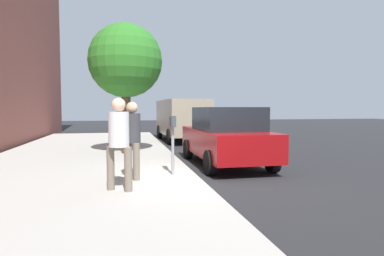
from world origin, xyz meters
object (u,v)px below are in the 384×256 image
(pedestrian_bystander, at_px, (119,136))
(street_tree, at_px, (126,61))
(parked_sedan_near, at_px, (226,136))
(parking_meter, at_px, (173,132))
(parked_van_far, at_px, (182,117))
(pedestrian_at_meter, at_px, (132,134))

(pedestrian_bystander, xyz_separation_m, street_tree, (5.31, -0.19, 2.16))
(parked_sedan_near, distance_m, street_tree, 4.45)
(parking_meter, distance_m, parked_van_far, 9.62)
(parking_meter, relative_size, parked_van_far, 0.27)
(parked_sedan_near, height_order, street_tree, street_tree)
(pedestrian_at_meter, distance_m, parked_van_far, 10.12)
(parked_van_far, bearing_deg, parking_meter, 168.60)
(parked_sedan_near, bearing_deg, pedestrian_at_meter, 125.73)
(pedestrian_bystander, bearing_deg, pedestrian_at_meter, 15.89)
(pedestrian_at_meter, xyz_separation_m, street_tree, (4.29, 0.09, 2.21))
(parked_sedan_near, xyz_separation_m, parked_van_far, (7.65, 0.00, 0.36))
(parked_van_far, height_order, street_tree, street_tree)
(pedestrian_at_meter, bearing_deg, parking_meter, -9.15)
(pedestrian_at_meter, relative_size, pedestrian_bystander, 0.97)
(parked_sedan_near, bearing_deg, parking_meter, 133.14)
(pedestrian_bystander, xyz_separation_m, parked_sedan_near, (3.07, -3.14, -0.31))
(parking_meter, bearing_deg, pedestrian_at_meter, 106.10)
(parking_meter, xyz_separation_m, street_tree, (4.01, 1.05, 2.20))
(street_tree, bearing_deg, parked_van_far, -28.58)
(pedestrian_at_meter, relative_size, parked_van_far, 0.33)
(pedestrian_bystander, bearing_deg, parked_van_far, 14.76)
(pedestrian_bystander, relative_size, parked_van_far, 0.34)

